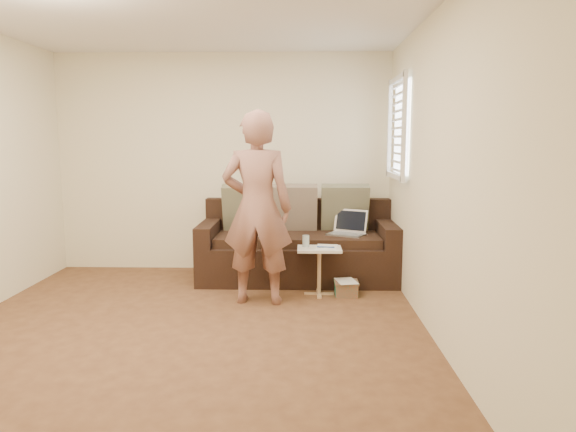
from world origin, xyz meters
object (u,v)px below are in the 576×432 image
(person, at_px, (257,208))
(side_table, at_px, (319,271))
(striped_box, at_px, (346,288))
(laptop_silver, at_px, (346,235))
(sofa, at_px, (298,242))
(drinking_glass, at_px, (306,241))
(laptop_white, at_px, (254,235))

(person, xyz_separation_m, side_table, (0.61, 0.27, -0.69))
(side_table, xyz_separation_m, striped_box, (0.28, -0.02, -0.17))
(laptop_silver, bearing_deg, sofa, -158.67)
(sofa, distance_m, side_table, 0.69)
(person, distance_m, drinking_glass, 0.68)
(sofa, xyz_separation_m, drinking_glass, (0.09, -0.57, 0.13))
(laptop_white, xyz_separation_m, side_table, (0.72, -0.55, -0.27))
(laptop_silver, relative_size, person, 0.21)
(laptop_white, bearing_deg, drinking_glass, -36.95)
(person, distance_m, striped_box, 1.25)
(sofa, relative_size, striped_box, 9.05)
(person, xyz_separation_m, drinking_glass, (0.47, 0.32, -0.38))
(sofa, distance_m, laptop_silver, 0.56)
(laptop_silver, distance_m, side_table, 0.71)
(laptop_white, xyz_separation_m, striped_box, (1.00, -0.57, -0.44))
(laptop_silver, xyz_separation_m, striped_box, (-0.04, -0.60, -0.44))
(laptop_silver, xyz_separation_m, side_table, (-0.32, -0.57, -0.27))
(drinking_glass, bearing_deg, laptop_white, 139.41)
(sofa, bearing_deg, side_table, -70.13)
(laptop_silver, height_order, side_table, laptop_silver)
(side_table, height_order, striped_box, side_table)
(person, bearing_deg, striped_box, -160.72)
(side_table, bearing_deg, person, -156.40)
(side_table, distance_m, drinking_glass, 0.34)
(sofa, relative_size, person, 1.18)
(laptop_silver, height_order, laptop_white, laptop_silver)
(laptop_silver, bearing_deg, person, -111.17)
(striped_box, bearing_deg, person, -164.63)
(laptop_white, height_order, side_table, laptop_white)
(laptop_white, bearing_deg, sofa, 12.08)
(sofa, relative_size, laptop_silver, 5.60)
(sofa, bearing_deg, drinking_glass, -81.17)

